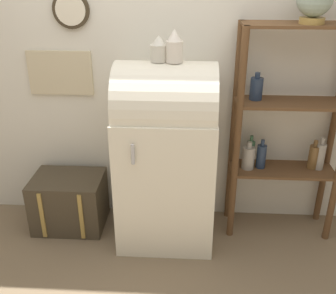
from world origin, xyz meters
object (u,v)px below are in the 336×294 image
(suitcase_trunk, at_px, (70,201))
(globe, at_px, (315,0))
(vase_center, at_px, (174,47))
(refrigerator, at_px, (166,153))
(vase_left, at_px, (159,49))

(suitcase_trunk, bearing_deg, globe, 1.19)
(vase_center, bearing_deg, globe, 7.17)
(suitcase_trunk, relative_size, vase_center, 2.62)
(refrigerator, bearing_deg, vase_center, -9.17)
(refrigerator, distance_m, suitcase_trunk, 0.93)
(globe, bearing_deg, refrigerator, -173.80)
(refrigerator, height_order, globe, globe)
(refrigerator, bearing_deg, suitcase_trunk, 175.25)
(refrigerator, distance_m, vase_center, 0.76)
(suitcase_trunk, relative_size, globe, 2.06)
(vase_left, distance_m, vase_center, 0.11)
(suitcase_trunk, distance_m, vase_left, 1.44)
(refrigerator, relative_size, vase_left, 8.23)
(refrigerator, bearing_deg, globe, 6.20)
(suitcase_trunk, xyz_separation_m, vase_center, (0.84, -0.07, 1.25))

